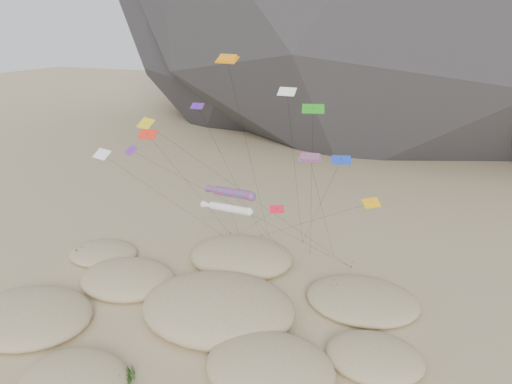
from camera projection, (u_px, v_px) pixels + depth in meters
ground at (187, 335)px, 52.76m from camera, size 500.00×500.00×0.00m
dunes at (200, 303)px, 57.44m from camera, size 49.29×38.78×4.33m
dune_grass at (200, 308)px, 56.27m from camera, size 41.78×26.39×1.60m
kite_stakes at (282, 246)px, 73.35m from camera, size 19.92×5.47×0.30m
rainbow_tube_kite at (231, 193)px, 60.89m from camera, size 9.16×9.68×12.55m
white_tube_kite at (228, 208)px, 57.46m from camera, size 8.50×16.09×11.82m
orange_parafoil at (228, 62)px, 54.79m from camera, size 2.85×13.84×28.10m
multi_parafoil at (310, 159)px, 53.77m from camera, size 2.61×14.22×18.07m
delta_kites at (217, 147)px, 56.69m from camera, size 35.09×21.26×24.44m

